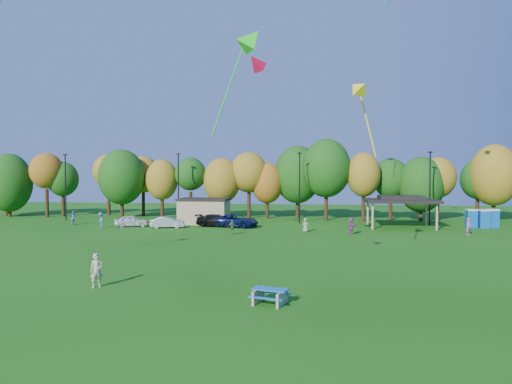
# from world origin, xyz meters

# --- Properties ---
(ground) EXTENTS (160.00, 160.00, 0.00)m
(ground) POSITION_xyz_m (0.00, 0.00, 0.00)
(ground) COLOR #19600F
(ground) RESTS_ON ground
(tree_line) EXTENTS (93.57, 10.55, 11.15)m
(tree_line) POSITION_xyz_m (-1.03, 45.51, 5.91)
(tree_line) COLOR black
(tree_line) RESTS_ON ground
(lamp_posts) EXTENTS (64.50, 0.25, 9.09)m
(lamp_posts) POSITION_xyz_m (2.00, 40.00, 4.90)
(lamp_posts) COLOR black
(lamp_posts) RESTS_ON ground
(utility_building) EXTENTS (6.30, 4.30, 3.25)m
(utility_building) POSITION_xyz_m (-10.00, 38.00, 1.64)
(utility_building) COLOR tan
(utility_building) RESTS_ON ground
(pavilion) EXTENTS (8.20, 6.20, 3.77)m
(pavilion) POSITION_xyz_m (14.00, 37.00, 3.23)
(pavilion) COLOR tan
(pavilion) RESTS_ON ground
(porta_potties) EXTENTS (3.75, 1.95, 2.18)m
(porta_potties) POSITION_xyz_m (23.53, 37.97, 1.10)
(porta_potties) COLOR #0D55B3
(porta_potties) RESTS_ON ground
(picnic_table) EXTENTS (1.99, 1.79, 0.73)m
(picnic_table) POSITION_xyz_m (2.04, 2.88, 0.42)
(picnic_table) COLOR tan
(picnic_table) RESTS_ON ground
(kite_flyer) EXTENTS (0.81, 0.77, 1.86)m
(kite_flyer) POSITION_xyz_m (-7.64, 4.80, 0.93)
(kite_flyer) COLOR beige
(kite_flyer) RESTS_ON ground
(car_a) EXTENTS (4.29, 2.82, 1.36)m
(car_a) POSITION_xyz_m (-17.82, 33.59, 0.68)
(car_a) COLOR white
(car_a) RESTS_ON ground
(car_b) EXTENTS (4.17, 2.30, 1.30)m
(car_b) POSITION_xyz_m (-13.12, 32.87, 0.65)
(car_b) COLOR #AEAEB3
(car_b) RESTS_ON ground
(car_c) EXTENTS (5.91, 3.79, 1.52)m
(car_c) POSITION_xyz_m (-5.34, 34.73, 0.76)
(car_c) COLOR #0D174E
(car_c) RESTS_ON ground
(car_d) EXTENTS (5.31, 2.78, 1.47)m
(car_d) POSITION_xyz_m (-7.66, 34.96, 0.73)
(car_d) COLOR black
(car_d) RESTS_ON ground
(far_person_0) EXTENTS (0.89, 1.73, 1.79)m
(far_person_0) POSITION_xyz_m (7.76, 29.51, 0.89)
(far_person_0) COLOR #A34393
(far_person_0) RESTS_ON ground
(far_person_1) EXTENTS (0.78, 0.73, 1.78)m
(far_person_1) POSITION_xyz_m (19.68, 30.71, 0.89)
(far_person_1) COLOR #CB5FA4
(far_person_1) RESTS_ON ground
(far_person_2) EXTENTS (1.28, 1.31, 1.80)m
(far_person_2) POSITION_xyz_m (-20.98, 32.03, 0.90)
(far_person_2) COLOR #505DB1
(far_person_2) RESTS_ON ground
(far_person_3) EXTENTS (0.85, 0.67, 1.54)m
(far_person_3) POSITION_xyz_m (2.99, 30.89, 0.77)
(far_person_3) COLOR #7FA36F
(far_person_3) RESTS_ON ground
(far_person_4) EXTENTS (0.66, 0.84, 1.71)m
(far_person_4) POSITION_xyz_m (-25.73, 34.55, 0.86)
(far_person_4) COLOR #568ABF
(far_person_4) RESTS_ON ground
(far_person_5) EXTENTS (0.98, 0.77, 1.56)m
(far_person_5) POSITION_xyz_m (-4.47, 27.81, 0.78)
(far_person_5) COLOR #517045
(far_person_5) RESTS_ON ground
(kite_3) EXTENTS (2.39, 3.02, 5.44)m
(kite_3) POSITION_xyz_m (6.85, 12.93, 11.89)
(kite_3) COLOR yellow
(kite_4) EXTENTS (4.35, 2.93, 7.56)m
(kite_4) POSITION_xyz_m (-0.18, 12.16, 15.19)
(kite_4) COLOR #1EDA1D
(kite_5) EXTENTS (1.51, 1.48, 1.22)m
(kite_5) POSITION_xyz_m (1.32, 3.29, 11.48)
(kite_5) COLOR red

